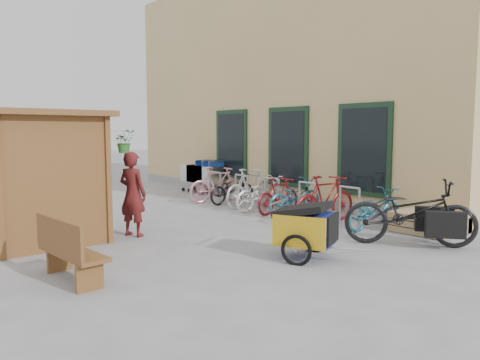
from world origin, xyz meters
TOP-DOWN VIEW (x-y plane):
  - ground at (0.00, 0.00)m, footprint 80.00×80.00m
  - building at (6.49, 4.50)m, footprint 6.07×13.00m
  - kiosk at (-3.28, 2.47)m, footprint 2.49×1.65m
  - bike_rack at (2.30, 2.40)m, footprint 0.05×5.35m
  - pallet_stack at (3.00, -1.40)m, footprint 1.00×1.20m
  - bench at (-3.67, 0.13)m, footprint 0.52×1.41m
  - shopping_carts at (3.00, 6.49)m, footprint 0.62×1.70m
  - child_trailer at (-0.32, -1.13)m, footprint 1.06×1.59m
  - cargo_bike at (1.76, -1.76)m, footprint 2.00×2.29m
  - person_kiosk at (-1.70, 2.11)m, footprint 0.60×0.71m
  - bike_0 at (2.45, -0.52)m, footprint 1.66×0.68m
  - bike_1 at (2.17, 0.54)m, footprint 1.82×0.61m
  - bike_2 at (2.41, 1.70)m, footprint 1.71×0.61m
  - bike_3 at (2.18, 2.03)m, footprint 1.54×0.57m
  - bike_4 at (2.24, 2.71)m, footprint 1.70×0.64m
  - bike_5 at (2.31, 3.27)m, footprint 1.79×0.67m
  - bike_6 at (2.35, 4.06)m, footprint 1.62×0.64m
  - bike_7 at (2.15, 4.51)m, footprint 1.79×0.79m

SIDE VIEW (x-z plane):
  - ground at x=0.00m, z-range 0.00..0.00m
  - pallet_stack at x=3.00m, z-range 0.01..0.41m
  - bike_6 at x=2.35m, z-range 0.00..0.84m
  - bike_0 at x=2.45m, z-range 0.00..0.85m
  - bike_4 at x=2.24m, z-range 0.00..0.88m
  - bench at x=-3.67m, z-range 0.01..0.88m
  - bike_2 at x=2.41m, z-range 0.00..0.90m
  - bike_3 at x=2.18m, z-range 0.00..0.91m
  - bike_rack at x=2.30m, z-range 0.08..0.95m
  - child_trailer at x=-0.32m, z-range 0.05..0.98m
  - bike_7 at x=2.15m, z-range 0.00..1.04m
  - bike_5 at x=2.31m, z-range 0.00..1.05m
  - bike_1 at x=2.17m, z-range 0.00..1.08m
  - cargo_bike at x=1.76m, z-range -0.01..1.18m
  - shopping_carts at x=3.00m, z-range 0.09..1.20m
  - person_kiosk at x=-1.70m, z-range 0.00..1.65m
  - kiosk at x=-3.28m, z-range 0.35..2.75m
  - building at x=6.49m, z-range -0.01..6.99m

